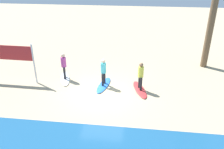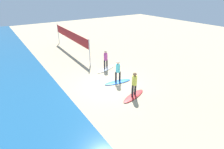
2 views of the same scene
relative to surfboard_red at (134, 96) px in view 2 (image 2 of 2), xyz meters
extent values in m
plane|color=tan|center=(2.08, 0.57, -0.04)|extent=(60.00, 60.00, 0.00)
ellipsoid|color=red|center=(0.00, 0.00, 0.00)|extent=(1.14, 2.17, 0.09)
cylinder|color=#232328|center=(-0.05, 0.15, 0.43)|extent=(0.14, 0.14, 0.78)
cylinder|color=#232328|center=(0.05, -0.15, 0.43)|extent=(0.14, 0.14, 0.78)
cylinder|color=#E0E04C|center=(0.00, 0.00, 1.14)|extent=(0.32, 0.32, 0.62)
sphere|color=#9E704C|center=(0.00, 0.00, 1.56)|extent=(0.24, 0.24, 0.24)
ellipsoid|color=blue|center=(2.18, -0.28, 0.00)|extent=(0.88, 2.16, 0.09)
cylinder|color=#232328|center=(2.20, -0.12, 0.43)|extent=(0.14, 0.14, 0.78)
cylinder|color=#232328|center=(2.15, -0.44, 0.43)|extent=(0.14, 0.14, 0.78)
cylinder|color=#4CC6D1|center=(2.18, -0.28, 1.14)|extent=(0.32, 0.32, 0.62)
sphere|color=beige|center=(2.18, -0.28, 1.56)|extent=(0.24, 0.24, 0.24)
ellipsoid|color=white|center=(4.77, -0.85, 0.00)|extent=(1.20, 2.17, 0.09)
cylinder|color=#232328|center=(4.72, -0.70, 0.43)|extent=(0.14, 0.14, 0.78)
cylinder|color=#232328|center=(4.82, -1.00, 0.43)|extent=(0.14, 0.14, 0.78)
cylinder|color=#B74293|center=(4.77, -0.85, 1.14)|extent=(0.32, 0.32, 0.62)
sphere|color=beige|center=(4.77, -0.85, 1.56)|extent=(0.24, 0.24, 0.24)
cylinder|color=silver|center=(6.35, -0.16, 1.21)|extent=(0.10, 0.10, 2.50)
cylinder|color=silver|center=(15.34, -0.37, 1.21)|extent=(0.10, 0.10, 2.50)
cube|color=red|center=(10.84, -0.26, 1.85)|extent=(9.00, 0.24, 0.90)
camera|label=1|loc=(0.16, 11.89, 6.64)|focal=37.11mm
camera|label=2|loc=(-7.62, 6.82, 6.34)|focal=29.12mm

